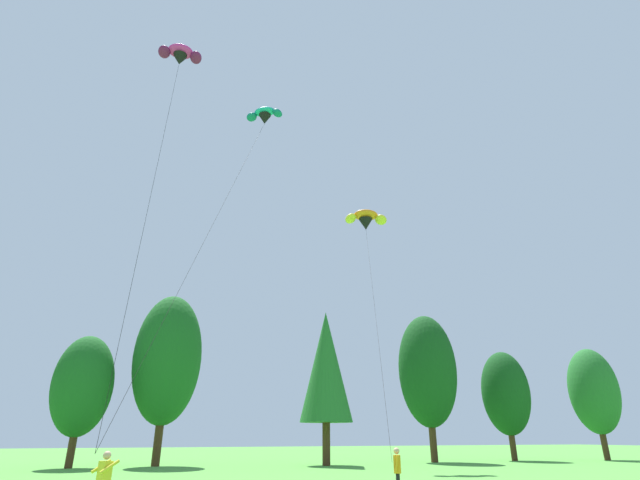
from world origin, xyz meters
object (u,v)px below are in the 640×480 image
Objects in this scene: kite_flyer_near at (104,479)px; kite_flyer_mid at (397,469)px; parafoil_kite_mid_orange at (366,219)px; parafoil_kite_high_teal at (265,116)px; parafoil_kite_far_magenta at (180,55)px.

kite_flyer_near is 1.00× the size of kite_flyer_mid.
kite_flyer_near is at bearing -173.51° from kite_flyer_mid.
kite_flyer_near is 9.83m from kite_flyer_mid.
kite_flyer_mid is 26.97m from parafoil_kite_mid_orange.
kite_flyer_mid is 0.07× the size of parafoil_kite_high_teal.
parafoil_kite_high_teal is 9.34m from parafoil_kite_far_magenta.
kite_flyer_mid is (9.77, 1.11, -0.01)m from kite_flyer_near.
parafoil_kite_far_magenta is at bearing -139.06° from parafoil_kite_high_teal.
parafoil_kite_mid_orange is at bearing 45.96° from kite_flyer_near.
kite_flyer_near is 32.01m from parafoil_kite_mid_orange.
parafoil_kite_mid_orange is 0.85× the size of parafoil_kite_far_magenta.
parafoil_kite_high_teal is 1.26× the size of parafoil_kite_mid_orange.
kite_flyer_mid is 28.12m from parafoil_kite_high_teal.
parafoil_kite_mid_orange reaches higher than kite_flyer_mid.
parafoil_kite_mid_orange reaches higher than kite_flyer_near.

